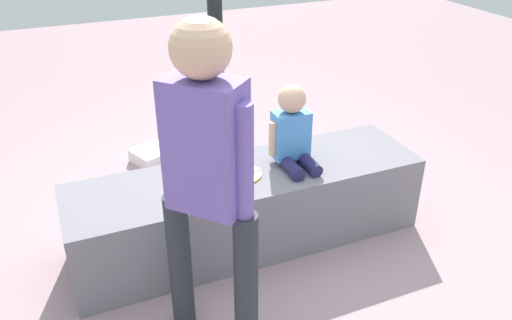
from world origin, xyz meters
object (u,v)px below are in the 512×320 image
gift_bag (245,169)px  water_bottle_near_gift (195,194)px  cake_box_white (152,156)px  child_seated (292,131)px  handbag_black_leather (300,159)px  cake_plate (243,172)px  party_cup_red (95,201)px  adult_standing (207,167)px

gift_bag → water_bottle_near_gift: gift_bag is taller
cake_box_white → water_bottle_near_gift: bearing=-80.2°
child_seated → handbag_black_leather: size_ratio=1.68×
child_seated → cake_box_white: (-0.60, 1.22, -0.64)m
water_bottle_near_gift → cake_box_white: 0.75m
cake_plate → handbag_black_leather: (0.72, 0.66, -0.40)m
party_cup_red → child_seated: bearing=-33.2°
adult_standing → handbag_black_leather: 1.89m
cake_plate → cake_box_white: cake_plate is taller
child_seated → adult_standing: bearing=-138.5°
handbag_black_leather → cake_box_white: bearing=149.7°
gift_bag → cake_box_white: (-0.55, 0.60, -0.07)m
water_bottle_near_gift → party_cup_red: size_ratio=1.95×
cake_plate → gift_bag: cake_plate is taller
party_cup_red → handbag_black_leather: size_ratio=0.36×
child_seated → gift_bag: bearing=95.0°
adult_standing → cake_box_white: size_ratio=5.76×
cake_plate → water_bottle_near_gift: 0.67m
gift_bag → handbag_black_leather: bearing=1.9°
water_bottle_near_gift → cake_plate: bearing=-73.4°
cake_box_white → party_cup_red: bearing=-135.5°
child_seated → cake_box_white: 1.50m
gift_bag → water_bottle_near_gift: 0.44m
cake_plate → party_cup_red: 1.17m
child_seated → water_bottle_near_gift: size_ratio=2.39×
adult_standing → cake_plate: adult_standing is taller
gift_bag → water_bottle_near_gift: (-0.42, -0.14, -0.03)m
child_seated → cake_plate: 0.38m
child_seated → adult_standing: 0.99m
gift_bag → party_cup_red: 1.06m
party_cup_red → gift_bag: bearing=-5.7°
child_seated → gift_bag: 0.84m
cake_box_white → handbag_black_leather: size_ratio=0.94×
party_cup_red → cake_box_white: cake_box_white is taller
cake_box_white → handbag_black_leather: bearing=-30.3°
cake_plate → handbag_black_leather: 1.06m
water_bottle_near_gift → party_cup_red: (-0.63, 0.24, -0.04)m
party_cup_red → handbag_black_leather: (1.51, -0.09, 0.05)m
child_seated → cake_plate: size_ratio=2.16×
gift_bag → cake_plate: bearing=-112.6°
adult_standing → party_cup_red: bearing=105.9°
adult_standing → water_bottle_near_gift: bearing=77.6°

